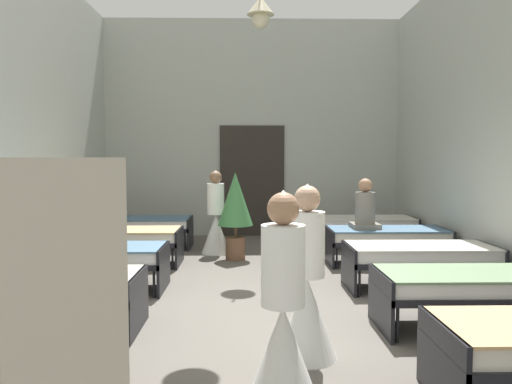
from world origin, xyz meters
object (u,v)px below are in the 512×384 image
(bed_right_row_3, at_px, (420,255))
(bed_left_row_5, at_px, (141,225))
(bed_right_row_4, at_px, (387,237))
(bed_left_row_4, at_px, (121,238))
(bed_right_row_5, at_px, (364,224))
(bed_right_row_2, at_px, (474,285))
(potted_plant, at_px, (235,205))
(bed_left_row_2, at_px, (42,288))
(nurse_near_aisle, at_px, (216,224))
(nurse_far_aisle, at_px, (283,330))
(patient_seated_secondary, at_px, (365,210))
(nurse_mid_aisle, at_px, (307,296))
(bed_left_row_3, at_px, (91,257))

(bed_right_row_3, bearing_deg, bed_left_row_5, 144.43)
(bed_right_row_4, bearing_deg, bed_left_row_4, 180.00)
(bed_left_row_4, distance_m, bed_left_row_5, 1.52)
(bed_right_row_5, bearing_deg, bed_left_row_5, 180.00)
(bed_right_row_2, distance_m, bed_left_row_4, 5.22)
(potted_plant, bearing_deg, bed_left_row_2, -117.89)
(bed_right_row_2, height_order, nurse_near_aisle, nurse_near_aisle)
(nurse_near_aisle, bearing_deg, bed_left_row_4, -53.88)
(bed_right_row_2, height_order, bed_right_row_3, same)
(bed_left_row_2, distance_m, nurse_near_aisle, 4.24)
(bed_right_row_2, relative_size, bed_left_row_5, 1.00)
(bed_left_row_4, height_order, bed_right_row_5, same)
(nurse_near_aisle, height_order, nurse_far_aisle, same)
(nurse_far_aisle, xyz_separation_m, patient_seated_secondary, (1.66, 4.56, 0.34))
(nurse_near_aisle, distance_m, nurse_mid_aisle, 4.77)
(bed_right_row_2, bearing_deg, bed_left_row_3, 160.33)
(bed_right_row_4, height_order, nurse_far_aisle, nurse_far_aisle)
(bed_left_row_4, height_order, bed_left_row_5, same)
(bed_right_row_2, xyz_separation_m, nurse_mid_aisle, (-1.75, -0.67, 0.09))
(bed_left_row_3, distance_m, bed_left_row_4, 1.52)
(nurse_mid_aisle, relative_size, patient_seated_secondary, 1.86)
(bed_left_row_4, xyz_separation_m, nurse_far_aisle, (2.24, -4.53, 0.09))
(bed_left_row_3, relative_size, bed_right_row_4, 1.00)
(nurse_mid_aisle, height_order, patient_seated_secondary, nurse_mid_aisle)
(bed_left_row_4, bearing_deg, nurse_near_aisle, 32.95)
(bed_right_row_2, bearing_deg, nurse_far_aisle, -143.49)
(bed_right_row_4, bearing_deg, nurse_mid_aisle, -115.24)
(bed_left_row_2, distance_m, bed_left_row_5, 4.56)
(nurse_far_aisle, bearing_deg, bed_right_row_4, -33.42)
(bed_right_row_5, bearing_deg, bed_left_row_4, -160.33)
(bed_left_row_3, relative_size, nurse_far_aisle, 1.28)
(bed_right_row_5, xyz_separation_m, patient_seated_secondary, (-0.35, -1.49, 0.43))
(bed_right_row_4, bearing_deg, potted_plant, 171.01)
(bed_left_row_2, distance_m, bed_right_row_4, 5.22)
(bed_right_row_5, bearing_deg, bed_right_row_4, -90.00)
(bed_left_row_3, xyz_separation_m, patient_seated_secondary, (3.90, 1.55, 0.43))
(bed_left_row_4, height_order, nurse_mid_aisle, nurse_mid_aisle)
(bed_right_row_3, xyz_separation_m, bed_left_row_5, (-4.25, 3.04, 0.00))
(bed_right_row_2, bearing_deg, patient_seated_secondary, 96.50)
(bed_right_row_2, distance_m, potted_plant, 4.23)
(patient_seated_secondary, bearing_deg, bed_right_row_5, 76.76)
(nurse_near_aisle, bearing_deg, bed_right_row_4, 74.56)
(bed_right_row_4, distance_m, bed_left_row_5, 4.51)
(bed_left_row_2, relative_size, bed_left_row_4, 1.00)
(bed_right_row_3, xyz_separation_m, potted_plant, (-2.44, 1.91, 0.48))
(patient_seated_secondary, distance_m, potted_plant, 2.12)
(bed_left_row_5, bearing_deg, bed_right_row_4, -19.67)
(bed_right_row_5, distance_m, nurse_far_aisle, 6.37)
(bed_right_row_2, height_order, nurse_far_aisle, nurse_far_aisle)
(bed_right_row_3, height_order, bed_left_row_5, same)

